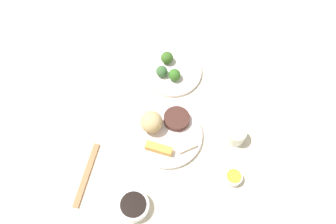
{
  "coord_description": "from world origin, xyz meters",
  "views": [
    {
      "loc": [
        -0.37,
        -0.31,
        1.15
      ],
      "look_at": [
        0.09,
        0.04,
        0.06
      ],
      "focal_mm": 36.54,
      "sensor_mm": 36.0,
      "label": 1
    }
  ],
  "objects_px": {
    "teacup": "(236,135)",
    "soy_sauce_bowl": "(134,206)",
    "broccoli_plate": "(172,71)",
    "sauce_ramekin_hot_mustard": "(233,177)",
    "chopsticks_pair": "(87,174)",
    "main_plate": "(168,136)"
  },
  "relations": [
    {
      "from": "chopsticks_pair",
      "to": "teacup",
      "type": "bearing_deg",
      "value": -37.82
    },
    {
      "from": "broccoli_plate",
      "to": "teacup",
      "type": "relative_size",
      "value": 3.46
    },
    {
      "from": "main_plate",
      "to": "teacup",
      "type": "relative_size",
      "value": 3.74
    },
    {
      "from": "broccoli_plate",
      "to": "soy_sauce_bowl",
      "type": "height_order",
      "value": "soy_sauce_bowl"
    },
    {
      "from": "main_plate",
      "to": "broccoli_plate",
      "type": "relative_size",
      "value": 1.08
    },
    {
      "from": "broccoli_plate",
      "to": "teacup",
      "type": "distance_m",
      "value": 0.37
    },
    {
      "from": "soy_sauce_bowl",
      "to": "main_plate",
      "type": "bearing_deg",
      "value": 13.8
    },
    {
      "from": "soy_sauce_bowl",
      "to": "chopsticks_pair",
      "type": "height_order",
      "value": "soy_sauce_bowl"
    },
    {
      "from": "broccoli_plate",
      "to": "main_plate",
      "type": "bearing_deg",
      "value": -145.73
    },
    {
      "from": "main_plate",
      "to": "chopsticks_pair",
      "type": "height_order",
      "value": "main_plate"
    },
    {
      "from": "main_plate",
      "to": "sauce_ramekin_hot_mustard",
      "type": "distance_m",
      "value": 0.27
    },
    {
      "from": "chopsticks_pair",
      "to": "sauce_ramekin_hot_mustard",
      "type": "bearing_deg",
      "value": -54.08
    },
    {
      "from": "broccoli_plate",
      "to": "teacup",
      "type": "height_order",
      "value": "teacup"
    },
    {
      "from": "sauce_ramekin_hot_mustard",
      "to": "chopsticks_pair",
      "type": "relative_size",
      "value": 0.26
    },
    {
      "from": "broccoli_plate",
      "to": "sauce_ramekin_hot_mustard",
      "type": "distance_m",
      "value": 0.48
    },
    {
      "from": "soy_sauce_bowl",
      "to": "teacup",
      "type": "height_order",
      "value": "teacup"
    },
    {
      "from": "main_plate",
      "to": "soy_sauce_bowl",
      "type": "distance_m",
      "value": 0.28
    },
    {
      "from": "broccoli_plate",
      "to": "chopsticks_pair",
      "type": "relative_size",
      "value": 1.03
    },
    {
      "from": "teacup",
      "to": "broccoli_plate",
      "type": "bearing_deg",
      "value": 75.44
    },
    {
      "from": "teacup",
      "to": "main_plate",
      "type": "bearing_deg",
      "value": 125.86
    },
    {
      "from": "teacup",
      "to": "soy_sauce_bowl",
      "type": "bearing_deg",
      "value": 162.4
    },
    {
      "from": "main_plate",
      "to": "broccoli_plate",
      "type": "bearing_deg",
      "value": 34.27
    }
  ]
}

